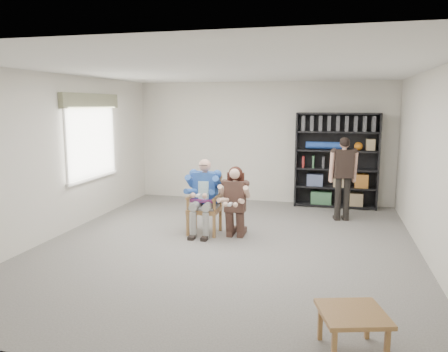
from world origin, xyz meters
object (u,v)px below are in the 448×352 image
(seated_man, at_px, (204,196))
(standing_man, at_px, (343,179))
(bookshelf, at_px, (336,160))
(side_table, at_px, (352,332))
(armchair, at_px, (204,205))
(kneeling_woman, at_px, (235,203))

(seated_man, bearing_deg, standing_man, 31.81)
(bookshelf, distance_m, side_table, 6.07)
(armchair, relative_size, kneeling_woman, 0.84)
(armchair, height_order, side_table, armchair)
(seated_man, xyz_separation_m, bookshelf, (2.26, 2.69, 0.38))
(bookshelf, relative_size, side_table, 3.60)
(armchair, distance_m, side_table, 4.11)
(kneeling_woman, xyz_separation_m, standing_man, (1.81, 1.64, 0.21))
(bookshelf, bearing_deg, seated_man, -129.99)
(seated_man, bearing_deg, kneeling_woman, -12.31)
(seated_man, bearing_deg, side_table, -54.69)
(standing_man, distance_m, side_table, 4.88)
(seated_man, height_order, side_table, seated_man)
(armchair, relative_size, seated_man, 0.77)
(armchair, distance_m, standing_man, 2.85)
(bookshelf, bearing_deg, armchair, -129.99)
(kneeling_woman, bearing_deg, bookshelf, 58.56)
(seated_man, distance_m, side_table, 4.12)
(bookshelf, height_order, side_table, bookshelf)
(kneeling_woman, height_order, bookshelf, bookshelf)
(armchair, xyz_separation_m, bookshelf, (2.26, 2.69, 0.53))
(seated_man, distance_m, standing_man, 2.83)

